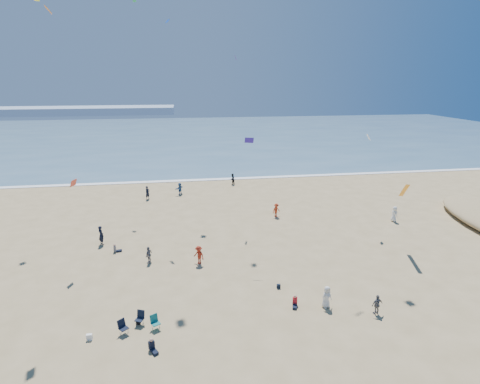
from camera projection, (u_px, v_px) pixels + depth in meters
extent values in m
cube|color=#476B84|center=(187.00, 135.00, 107.71)|extent=(220.00, 100.00, 0.06)
cube|color=white|center=(193.00, 180.00, 60.43)|extent=(220.00, 1.20, 0.08)
cube|color=#7A8EA8|center=(51.00, 111.00, 169.47)|extent=(110.00, 20.00, 3.20)
imported|color=white|center=(394.00, 214.00, 42.92)|extent=(0.72, 0.97, 1.81)
imported|color=slate|center=(377.00, 305.00, 26.02)|extent=(0.92, 0.53, 1.48)
imported|color=#345D8F|center=(180.00, 189.00, 52.95)|extent=(1.36, 1.56, 1.70)
imported|color=maroon|center=(199.00, 255.00, 33.08)|extent=(1.22, 1.22, 1.69)
imported|color=black|center=(148.00, 193.00, 50.77)|extent=(0.77, 0.81, 1.86)
imported|color=silver|center=(327.00, 297.00, 26.79)|extent=(0.93, 0.75, 1.65)
imported|color=black|center=(101.00, 235.00, 36.92)|extent=(0.81, 0.85, 1.95)
imported|color=black|center=(232.00, 179.00, 57.91)|extent=(1.06, 1.06, 1.73)
imported|color=#B9381A|center=(276.00, 210.00, 44.42)|extent=(1.23, 1.04, 1.65)
imported|color=gray|center=(149.00, 255.00, 33.27)|extent=(0.75, 0.99, 1.56)
cube|color=white|center=(89.00, 337.00, 23.57)|extent=(0.35, 0.20, 0.40)
cube|color=black|center=(138.00, 322.00, 25.09)|extent=(0.30, 0.22, 0.38)
cube|color=black|center=(279.00, 286.00, 29.38)|extent=(0.28, 0.18, 0.34)
cube|color=red|center=(73.00, 183.00, 31.36)|extent=(0.49, 0.79, 0.58)
cube|color=orange|center=(48.00, 10.00, 25.20)|extent=(0.59, 0.89, 0.48)
cube|color=blue|center=(168.00, 21.00, 38.10)|extent=(0.50, 0.74, 0.35)
cube|color=#249955|center=(134.00, 0.00, 45.61)|extent=(0.52, 0.47, 0.34)
cube|color=#6D248B|center=(236.00, 57.00, 41.35)|extent=(0.35, 0.85, 0.48)
cube|color=white|center=(368.00, 137.00, 39.52)|extent=(0.48, 0.65, 0.64)
cube|color=#44248C|center=(249.00, 140.00, 32.81)|extent=(0.83, 0.51, 0.43)
cube|color=orange|center=(404.00, 191.00, 34.55)|extent=(0.35, 2.64, 1.87)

